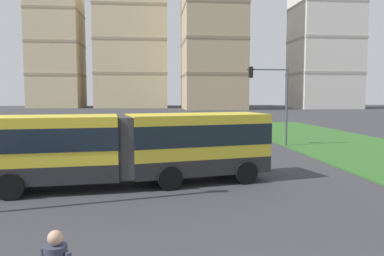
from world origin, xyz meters
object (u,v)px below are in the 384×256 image
(apartment_tower_eastcentre, at_px, (325,24))
(apartment_tower_centre, at_px, (213,27))
(articulated_bus, at_px, (133,147))
(apartment_tower_west, at_px, (57,45))
(traffic_light_far_right, at_px, (274,93))
(car_navy_sedan, at_px, (91,141))
(apartment_tower_westcentre, at_px, (132,44))

(apartment_tower_eastcentre, bearing_deg, apartment_tower_centre, -178.17)
(articulated_bus, height_order, apartment_tower_west, apartment_tower_west)
(traffic_light_far_right, bearing_deg, apartment_tower_west, 112.39)
(apartment_tower_west, bearing_deg, car_navy_sedan, -75.27)
(apartment_tower_centre, distance_m, apartment_tower_eastcentre, 31.36)
(car_navy_sedan, bearing_deg, apartment_tower_eastcentre, 55.82)
(articulated_bus, distance_m, car_navy_sedan, 10.07)
(apartment_tower_westcentre, bearing_deg, traffic_light_far_right, -80.50)
(apartment_tower_west, distance_m, apartment_tower_centre, 47.13)
(articulated_bus, distance_m, apartment_tower_westcentre, 102.00)
(apartment_tower_west, xyz_separation_m, apartment_tower_centre, (44.03, -16.47, 3.27))
(apartment_tower_eastcentre, bearing_deg, car_navy_sedan, -124.18)
(car_navy_sedan, height_order, apartment_tower_eastcentre, apartment_tower_eastcentre)
(apartment_tower_west, distance_m, apartment_tower_westcentre, 21.99)
(apartment_tower_west, bearing_deg, traffic_light_far_right, -67.61)
(car_navy_sedan, bearing_deg, articulated_bus, -70.94)
(apartment_tower_centre, bearing_deg, traffic_light_far_right, -95.53)
(apartment_tower_westcentre, bearing_deg, apartment_tower_west, 179.35)
(apartment_tower_west, xyz_separation_m, apartment_tower_eastcentre, (75.34, -15.47, 4.69))
(car_navy_sedan, relative_size, apartment_tower_westcentre, 0.12)
(traffic_light_far_right, bearing_deg, car_navy_sedan, -173.47)
(car_navy_sedan, distance_m, apartment_tower_centre, 80.08)
(apartment_tower_centre, bearing_deg, car_navy_sedan, -105.04)
(traffic_light_far_right, relative_size, apartment_tower_centre, 0.14)
(traffic_light_far_right, bearing_deg, articulated_bus, -131.52)
(apartment_tower_west, bearing_deg, apartment_tower_westcentre, -0.65)
(car_navy_sedan, bearing_deg, traffic_light_far_right, 6.53)
(apartment_tower_westcentre, relative_size, apartment_tower_centre, 0.88)
(apartment_tower_westcentre, height_order, apartment_tower_centre, apartment_tower_centre)
(apartment_tower_centre, relative_size, apartment_tower_eastcentre, 0.94)
(traffic_light_far_right, distance_m, apartment_tower_centre, 75.60)
(car_navy_sedan, distance_m, apartment_tower_eastcentre, 94.13)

